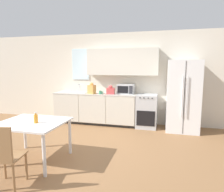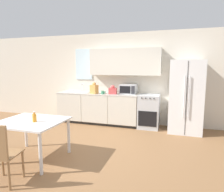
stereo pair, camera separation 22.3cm
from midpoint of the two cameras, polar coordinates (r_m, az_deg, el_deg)
The scene contains 13 objects.
ground_plane at distance 4.39m, azimuth -8.37°, elevation -14.53°, with size 12.00×12.00×0.00m, color olive.
wall_back at distance 6.08m, azimuth -0.22°, elevation 6.02°, with size 12.00×0.38×2.70m.
kitchen_counter at distance 6.06m, azimuth -5.77°, elevation -3.44°, with size 2.50×0.66×0.92m.
oven_range at distance 5.72m, azimuth 8.78°, elevation -4.22°, with size 0.57×0.66×0.93m.
refrigerator at distance 5.56m, azimuth 18.51°, elevation 0.01°, with size 0.82×0.81×1.87m.
kitchen_sink at distance 6.22m, azimuth -10.91°, elevation 1.16°, with size 0.69×0.44×0.24m.
microwave at distance 5.82m, azimuth 2.93°, elevation 2.03°, with size 0.48×0.38×0.27m.
coffee_mug at distance 5.73m, azimuth -4.37°, elevation 1.02°, with size 0.13×0.09×0.10m.
grocery_bag_0 at distance 5.83m, azimuth -6.90°, elevation 2.08°, with size 0.23×0.21×0.33m.
grocery_bag_1 at distance 5.72m, azimuth -1.52°, elevation 1.63°, with size 0.24×0.22×0.26m.
dining_table at distance 3.93m, azimuth -23.40°, elevation -8.03°, with size 1.15×0.99×0.73m.
dining_chair_near at distance 3.24m, azimuth -30.51°, elevation -13.91°, with size 0.47×0.47×0.93m.
drink_bottle at distance 3.78m, azimuth -22.53°, elevation -5.99°, with size 0.07×0.07×0.19m.
Camera 1 is at (1.50, -3.75, 1.70)m, focal length 32.00 mm.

